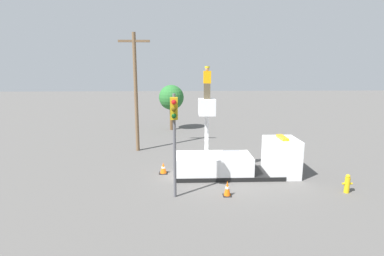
{
  "coord_description": "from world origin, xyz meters",
  "views": [
    {
      "loc": [
        -2.67,
        -16.24,
        6.18
      ],
      "look_at": [
        -2.12,
        -1.37,
        3.1
      ],
      "focal_mm": 28.0,
      "sensor_mm": 36.0,
      "label": 1
    }
  ],
  "objects_px": {
    "worker": "(207,83)",
    "traffic_cone_curbside": "(227,189)",
    "bucket_truck": "(238,162)",
    "traffic_cone_rear": "(163,168)",
    "traffic_light_pole": "(174,126)",
    "utility_pole": "(136,89)",
    "tree_left_bg": "(171,98)",
    "fire_hydrant": "(347,184)"
  },
  "relations": [
    {
      "from": "worker",
      "to": "traffic_cone_curbside",
      "type": "height_order",
      "value": "worker"
    },
    {
      "from": "bucket_truck",
      "to": "traffic_cone_rear",
      "type": "height_order",
      "value": "bucket_truck"
    },
    {
      "from": "traffic_light_pole",
      "to": "utility_pole",
      "type": "height_order",
      "value": "utility_pole"
    },
    {
      "from": "worker",
      "to": "traffic_light_pole",
      "type": "xyz_separation_m",
      "value": [
        -1.73,
        -2.88,
        -1.78
      ]
    },
    {
      "from": "traffic_cone_rear",
      "to": "bucket_truck",
      "type": "bearing_deg",
      "value": -6.82
    },
    {
      "from": "traffic_cone_curbside",
      "to": "traffic_cone_rear",
      "type": "bearing_deg",
      "value": 135.39
    },
    {
      "from": "worker",
      "to": "tree_left_bg",
      "type": "distance_m",
      "value": 13.28
    },
    {
      "from": "traffic_cone_rear",
      "to": "traffic_cone_curbside",
      "type": "xyz_separation_m",
      "value": [
        3.28,
        -3.24,
        0.05
      ]
    },
    {
      "from": "bucket_truck",
      "to": "traffic_cone_curbside",
      "type": "relative_size",
      "value": 9.12
    },
    {
      "from": "bucket_truck",
      "to": "traffic_light_pole",
      "type": "bearing_deg",
      "value": -141.08
    },
    {
      "from": "traffic_cone_rear",
      "to": "utility_pole",
      "type": "bearing_deg",
      "value": 113.62
    },
    {
      "from": "traffic_light_pole",
      "to": "traffic_cone_rear",
      "type": "height_order",
      "value": "traffic_light_pole"
    },
    {
      "from": "worker",
      "to": "utility_pole",
      "type": "distance_m",
      "value": 7.24
    },
    {
      "from": "bucket_truck",
      "to": "tree_left_bg",
      "type": "distance_m",
      "value": 13.75
    },
    {
      "from": "traffic_cone_curbside",
      "to": "utility_pole",
      "type": "relative_size",
      "value": 0.09
    },
    {
      "from": "worker",
      "to": "tree_left_bg",
      "type": "xyz_separation_m",
      "value": [
        -2.34,
        12.9,
        -2.15
      ]
    },
    {
      "from": "fire_hydrant",
      "to": "traffic_light_pole",
      "type": "bearing_deg",
      "value": -178.0
    },
    {
      "from": "worker",
      "to": "fire_hydrant",
      "type": "relative_size",
      "value": 1.82
    },
    {
      "from": "worker",
      "to": "traffic_cone_curbside",
      "type": "bearing_deg",
      "value": -73.66
    },
    {
      "from": "bucket_truck",
      "to": "fire_hydrant",
      "type": "distance_m",
      "value": 5.61
    },
    {
      "from": "traffic_light_pole",
      "to": "fire_hydrant",
      "type": "distance_m",
      "value": 9.07
    },
    {
      "from": "bucket_truck",
      "to": "fire_hydrant",
      "type": "height_order",
      "value": "bucket_truck"
    },
    {
      "from": "traffic_light_pole",
      "to": "tree_left_bg",
      "type": "distance_m",
      "value": 15.79
    },
    {
      "from": "utility_pole",
      "to": "traffic_cone_curbside",
      "type": "bearing_deg",
      "value": -56.4
    },
    {
      "from": "traffic_cone_curbside",
      "to": "utility_pole",
      "type": "height_order",
      "value": "utility_pole"
    },
    {
      "from": "worker",
      "to": "traffic_cone_rear",
      "type": "height_order",
      "value": "worker"
    },
    {
      "from": "bucket_truck",
      "to": "tree_left_bg",
      "type": "xyz_separation_m",
      "value": [
        -4.17,
        12.9,
        2.33
      ]
    },
    {
      "from": "fire_hydrant",
      "to": "worker",
      "type": "bearing_deg",
      "value": 159.23
    },
    {
      "from": "fire_hydrant",
      "to": "tree_left_bg",
      "type": "relative_size",
      "value": 0.22
    },
    {
      "from": "bucket_truck",
      "to": "utility_pole",
      "type": "height_order",
      "value": "utility_pole"
    },
    {
      "from": "worker",
      "to": "traffic_cone_curbside",
      "type": "relative_size",
      "value": 2.27
    },
    {
      "from": "fire_hydrant",
      "to": "tree_left_bg",
      "type": "height_order",
      "value": "tree_left_bg"
    },
    {
      "from": "traffic_light_pole",
      "to": "worker",
      "type": "bearing_deg",
      "value": 58.92
    },
    {
      "from": "bucket_truck",
      "to": "worker",
      "type": "relative_size",
      "value": 4.01
    },
    {
      "from": "traffic_cone_curbside",
      "to": "worker",
      "type": "bearing_deg",
      "value": 106.34
    },
    {
      "from": "traffic_light_pole",
      "to": "tree_left_bg",
      "type": "relative_size",
      "value": 1.13
    },
    {
      "from": "traffic_cone_curbside",
      "to": "tree_left_bg",
      "type": "xyz_separation_m",
      "value": [
        -3.14,
        15.62,
        2.8
      ]
    },
    {
      "from": "traffic_light_pole",
      "to": "traffic_cone_curbside",
      "type": "relative_size",
      "value": 6.47
    },
    {
      "from": "worker",
      "to": "traffic_cone_rear",
      "type": "distance_m",
      "value": 5.6
    },
    {
      "from": "worker",
      "to": "utility_pole",
      "type": "height_order",
      "value": "utility_pole"
    },
    {
      "from": "worker",
      "to": "fire_hydrant",
      "type": "xyz_separation_m",
      "value": [
        6.8,
        -2.58,
        -4.84
      ]
    },
    {
      "from": "traffic_cone_curbside",
      "to": "utility_pole",
      "type": "distance_m",
      "value": 10.72
    }
  ]
}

